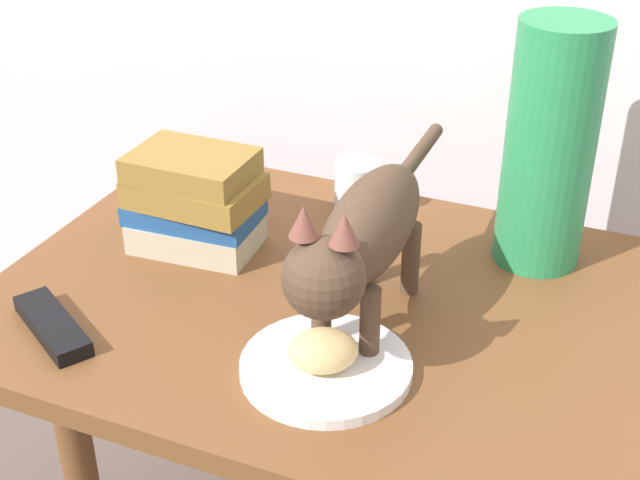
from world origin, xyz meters
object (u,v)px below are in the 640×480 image
at_px(book_stack, 194,201).
at_px(candle_jar, 358,191).
at_px(cat, 363,236).
at_px(plate, 326,367).
at_px(green_vase, 550,147).
at_px(tv_remote, 52,326).
at_px(bread_roll, 323,351).
at_px(side_table, 320,338).

height_order(book_stack, candle_jar, book_stack).
bearing_deg(cat, plate, -94.54).
bearing_deg(green_vase, cat, -122.49).
relative_size(candle_jar, tv_remote, 0.57).
xyz_separation_m(book_stack, candle_jar, (0.18, 0.18, -0.03)).
bearing_deg(candle_jar, book_stack, -134.11).
relative_size(cat, green_vase, 1.42).
height_order(plate, bread_roll, bread_roll).
bearing_deg(green_vase, book_stack, -160.83).
height_order(bread_roll, green_vase, green_vase).
height_order(book_stack, tv_remote, book_stack).
bearing_deg(plate, book_stack, 145.24).
height_order(plate, book_stack, book_stack).
relative_size(plate, green_vase, 0.59).
height_order(side_table, candle_jar, candle_jar).
distance_m(side_table, green_vase, 0.40).
xyz_separation_m(plate, green_vase, (0.17, 0.35, 0.16)).
relative_size(book_stack, green_vase, 0.55).
xyz_separation_m(candle_jar, tv_remote, (-0.23, -0.43, -0.03)).
distance_m(side_table, book_stack, 0.26).
bearing_deg(book_stack, candle_jar, 45.89).
bearing_deg(tv_remote, candle_jar, 92.86).
bearing_deg(tv_remote, green_vase, 70.01).
distance_m(plate, candle_jar, 0.39).
bearing_deg(tv_remote, side_table, 69.14).
xyz_separation_m(cat, green_vase, (0.16, 0.26, 0.04)).
bearing_deg(side_table, bread_roll, -66.11).
bearing_deg(side_table, candle_jar, 98.46).
bearing_deg(book_stack, bread_roll, -36.29).
relative_size(plate, bread_roll, 2.49).
height_order(side_table, plate, plate).
bearing_deg(bread_roll, green_vase, 64.86).
distance_m(book_stack, candle_jar, 0.25).
distance_m(plate, bread_roll, 0.03).
xyz_separation_m(green_vase, candle_jar, (-0.28, 0.02, -0.13)).
xyz_separation_m(plate, tv_remote, (-0.34, -0.06, 0.00)).
height_order(cat, candle_jar, cat).
xyz_separation_m(side_table, green_vase, (0.24, 0.20, 0.24)).
height_order(green_vase, candle_jar, green_vase).
bearing_deg(plate, tv_remote, -170.12).
relative_size(side_table, green_vase, 2.50).
bearing_deg(candle_jar, plate, -74.49).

